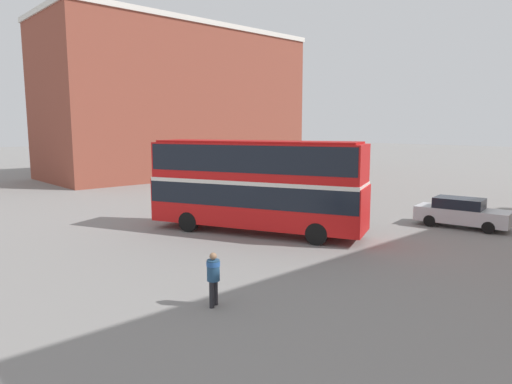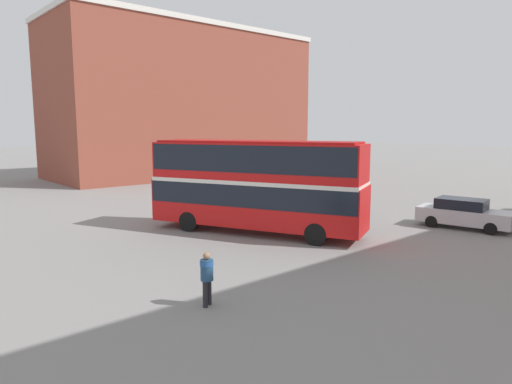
# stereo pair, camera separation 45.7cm
# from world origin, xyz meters

# --- Properties ---
(ground_plane) EXTENTS (240.00, 240.00, 0.00)m
(ground_plane) POSITION_xyz_m (0.00, 0.00, 0.00)
(ground_plane) COLOR gray
(building_row_left) EXTENTS (12.21, 28.60, 15.97)m
(building_row_left) POSITION_xyz_m (-27.34, 13.14, 7.99)
(building_row_left) COLOR brown
(building_row_left) RESTS_ON ground_plane
(double_decker_bus) EXTENTS (10.91, 6.78, 4.61)m
(double_decker_bus) POSITION_xyz_m (0.36, -0.16, 2.65)
(double_decker_bus) COLOR red
(double_decker_bus) RESTS_ON ground_plane
(pedestrian_foreground) EXTENTS (0.54, 0.54, 1.64)m
(pedestrian_foreground) POSITION_xyz_m (6.56, -7.50, 1.00)
(pedestrian_foreground) COLOR #232328
(pedestrian_foreground) RESTS_ON ground_plane
(parked_car_kerb_near) EXTENTS (4.85, 2.60, 1.56)m
(parked_car_kerb_near) POSITION_xyz_m (6.73, 8.78, 0.79)
(parked_car_kerb_near) COLOR silver
(parked_car_kerb_near) RESTS_ON ground_plane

